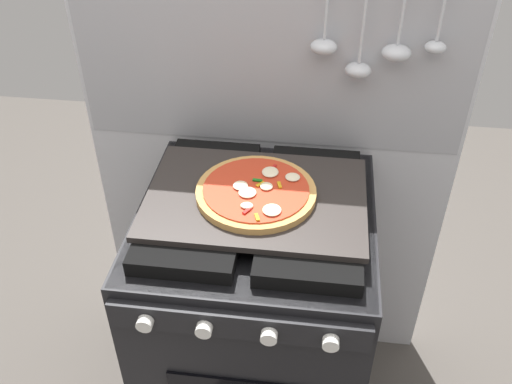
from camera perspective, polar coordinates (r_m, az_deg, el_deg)
kitchen_backsplash at (r=1.73m, az=1.52°, el=3.12°), size 1.10×0.09×1.55m
stove at (r=1.71m, az=-0.01°, el=-12.75°), size 0.60×0.64×0.90m
baking_tray at (r=1.39m, az=-0.00°, el=-0.59°), size 0.54×0.38×0.02m
pizza_left at (r=1.37m, az=0.05°, el=-0.06°), size 0.30×0.30×0.03m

